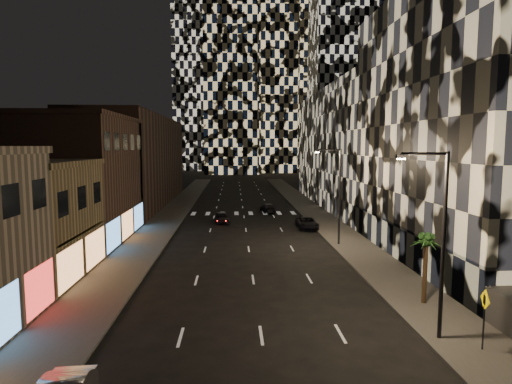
{
  "coord_description": "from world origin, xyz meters",
  "views": [
    {
      "loc": [
        -1.32,
        -9.39,
        9.4
      ],
      "look_at": [
        0.32,
        22.15,
        6.0
      ],
      "focal_mm": 30.0,
      "sensor_mm": 36.0,
      "label": 1
    }
  ],
  "objects": [
    {
      "name": "sidewalk_right",
      "position": [
        10.0,
        50.0,
        0.07
      ],
      "size": [
        4.0,
        120.0,
        0.15
      ],
      "primitive_type": "cube",
      "color": "#47443F",
      "rests_on": "ground"
    },
    {
      "name": "car_dark_oncoming",
      "position": [
        3.5,
        50.83,
        0.62
      ],
      "size": [
        2.24,
        4.47,
        1.25
      ],
      "primitive_type": "imported",
      "rotation": [
        0.0,
        0.0,
        3.26
      ],
      "color": "black",
      "rests_on": "ground"
    },
    {
      "name": "retail_filler_left",
      "position": [
        -17.0,
        60.0,
        7.0
      ],
      "size": [
        10.0,
        40.0,
        14.0
      ],
      "primitive_type": "cube",
      "color": "#493329",
      "rests_on": "ground"
    },
    {
      "name": "car_dark_midlane",
      "position": [
        -2.81,
        42.57,
        0.66
      ],
      "size": [
        2.08,
        4.06,
        1.32
      ],
      "primitive_type": "imported",
      "rotation": [
        0.0,
        0.0,
        0.14
      ],
      "color": "black",
      "rests_on": "ground"
    },
    {
      "name": "midrise_right",
      "position": [
        20.0,
        24.5,
        11.0
      ],
      "size": [
        16.0,
        25.0,
        22.0
      ],
      "primitive_type": "cube",
      "color": "#232326",
      "rests_on": "ground"
    },
    {
      "name": "tower_left_back",
      "position": [
        -12.0,
        165.0,
        60.0
      ],
      "size": [
        24.0,
        24.0,
        120.0
      ],
      "primitive_type": "cube",
      "color": "black",
      "rests_on": "ground"
    },
    {
      "name": "midrise_filler_right",
      "position": [
        20.0,
        57.0,
        9.0
      ],
      "size": [
        16.0,
        40.0,
        18.0
      ],
      "primitive_type": "cube",
      "color": "#232326",
      "rests_on": "ground"
    },
    {
      "name": "streetlight_far",
      "position": [
        8.35,
        30.0,
        5.35
      ],
      "size": [
        2.55,
        0.25,
        9.0
      ],
      "color": "black",
      "rests_on": "sidewalk_right"
    },
    {
      "name": "sidewalk_left",
      "position": [
        -10.0,
        50.0,
        0.07
      ],
      "size": [
        4.0,
        120.0,
        0.15
      ],
      "primitive_type": "cube",
      "color": "#47443F",
      "rests_on": "ground"
    },
    {
      "name": "retail_brown",
      "position": [
        -17.0,
        33.5,
        6.0
      ],
      "size": [
        10.0,
        15.0,
        12.0
      ],
      "primitive_type": "cube",
      "color": "#493329",
      "rests_on": "ground"
    },
    {
      "name": "tower_right_mid",
      "position": [
        35.0,
        135.0,
        50.0
      ],
      "size": [
        20.0,
        20.0,
        100.0
      ],
      "primitive_type": "cube",
      "color": "black",
      "rests_on": "ground"
    },
    {
      "name": "midrise_base",
      "position": [
        12.3,
        24.5,
        1.5
      ],
      "size": [
        0.6,
        25.0,
        3.0
      ],
      "primitive_type": "cube",
      "color": "#383838",
      "rests_on": "ground"
    },
    {
      "name": "palm_tree",
      "position": [
        9.91,
        14.59,
        3.61
      ],
      "size": [
        2.1,
        2.14,
        4.2
      ],
      "color": "#47331E",
      "rests_on": "sidewalk_right"
    },
    {
      "name": "ped_sign",
      "position": [
        9.99,
        8.71,
        2.08
      ],
      "size": [
        0.21,
        0.93,
        2.82
      ],
      "rotation": [
        0.0,
        0.0,
        -0.17
      ],
      "color": "black",
      "rests_on": "sidewalk_right"
    },
    {
      "name": "tower_center_low",
      "position": [
        -2.0,
        140.0,
        47.5
      ],
      "size": [
        18.0,
        18.0,
        95.0
      ],
      "primitive_type": "cube",
      "color": "black",
      "rests_on": "ground"
    },
    {
      "name": "curb_right",
      "position": [
        7.9,
        50.0,
        0.07
      ],
      "size": [
        0.2,
        120.0,
        0.15
      ],
      "primitive_type": "cube",
      "color": "#4C4C47",
      "rests_on": "ground"
    },
    {
      "name": "retail_tan",
      "position": [
        -17.0,
        21.0,
        4.0
      ],
      "size": [
        10.0,
        10.0,
        8.0
      ],
      "primitive_type": "cube",
      "color": "#887651",
      "rests_on": "ground"
    },
    {
      "name": "curb_left",
      "position": [
        -7.9,
        50.0,
        0.07
      ],
      "size": [
        0.2,
        120.0,
        0.15
      ],
      "primitive_type": "cube",
      "color": "#4C4C47",
      "rests_on": "ground"
    },
    {
      "name": "car_dark_rightlane",
      "position": [
        7.0,
        38.39,
        0.65
      ],
      "size": [
        2.19,
        4.72,
        1.31
      ],
      "primitive_type": "imported",
      "rotation": [
        0.0,
        0.0,
        -0.0
      ],
      "color": "black",
      "rests_on": "ground"
    },
    {
      "name": "streetlight_near",
      "position": [
        8.35,
        10.0,
        5.35
      ],
      "size": [
        2.55,
        0.25,
        9.0
      ],
      "color": "black",
      "rests_on": "sidewalk_right"
    }
  ]
}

